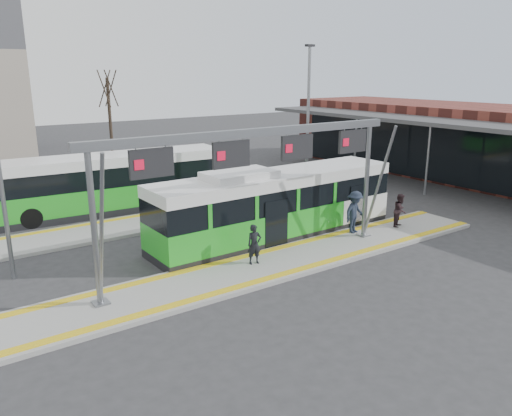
{
  "coord_description": "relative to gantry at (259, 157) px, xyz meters",
  "views": [
    {
      "loc": [
        -10.76,
        -14.51,
        7.34
      ],
      "look_at": [
        1.45,
        3.0,
        1.47
      ],
      "focal_mm": 35.0,
      "sensor_mm": 36.0,
      "label": 1
    }
  ],
  "objects": [
    {
      "name": "passenger_a",
      "position": [
        -0.14,
        0.08,
        -3.37
      ],
      "size": [
        0.63,
        0.48,
        1.56
      ],
      "primitive_type": "imported",
      "rotation": [
        0.0,
        0.0,
        -0.2
      ],
      "color": "black",
      "rests_on": "platform_main"
    },
    {
      "name": "platform_main",
      "position": [
        0.35,
        -0.25,
        -4.22
      ],
      "size": [
        22.0,
        3.0,
        0.15
      ],
      "primitive_type": "cube",
      "color": "gray",
      "rests_on": "ground"
    },
    {
      "name": "bg_bus_green",
      "position": [
        -1.8,
        11.17,
        -2.79
      ],
      "size": [
        12.38,
        3.33,
        3.06
      ],
      "rotation": [
        0.0,
        0.0,
        -0.06
      ],
      "color": "black",
      "rests_on": "ground"
    },
    {
      "name": "tactile_main",
      "position": [
        0.35,
        -0.25,
        -4.14
      ],
      "size": [
        22.0,
        2.65,
        0.02
      ],
      "color": "yellow",
      "rests_on": "platform_main"
    },
    {
      "name": "platform_second",
      "position": [
        -3.65,
        7.75,
        -4.22
      ],
      "size": [
        20.0,
        3.0,
        0.15
      ],
      "primitive_type": "cube",
      "color": "gray",
      "rests_on": "ground"
    },
    {
      "name": "ground",
      "position": [
        0.35,
        -0.25,
        -4.3
      ],
      "size": [
        120.0,
        120.0,
        0.0
      ],
      "primitive_type": "plane",
      "color": "#2D2D30",
      "rests_on": "ground"
    },
    {
      "name": "gantry",
      "position": [
        0.0,
        0.0,
        0.0
      ],
      "size": [
        13.0,
        1.68,
        5.2
      ],
      "color": "slate",
      "rests_on": "platform_main"
    },
    {
      "name": "tree_mid",
      "position": [
        4.33,
        28.76,
        1.55
      ],
      "size": [
        1.4,
        1.4,
        7.71
      ],
      "color": "#382B21",
      "rests_on": "ground"
    },
    {
      "name": "tactile_second",
      "position": [
        -3.65,
        8.9,
        -4.14
      ],
      "size": [
        20.0,
        0.35,
        0.02
      ],
      "color": "yellow",
      "rests_on": "platform_second"
    },
    {
      "name": "lamp_east",
      "position": [
        7.38,
        5.86,
        0.28
      ],
      "size": [
        0.5,
        0.25,
        8.68
      ],
      "color": "slate",
      "rests_on": "ground"
    },
    {
      "name": "station_building",
      "position": [
        22.17,
        3.74,
        -1.76
      ],
      "size": [
        11.5,
        32.0,
        5.0
      ],
      "color": "brown",
      "rests_on": "ground"
    },
    {
      "name": "passenger_b",
      "position": [
        8.28,
        0.03,
        -3.35
      ],
      "size": [
        0.95,
        0.86,
        1.59
      ],
      "primitive_type": "imported",
      "rotation": [
        0.0,
        0.0,
        0.41
      ],
      "color": "black",
      "rests_on": "platform_main"
    },
    {
      "name": "hero_bus",
      "position": [
        2.69,
        2.46,
        -2.79
      ],
      "size": [
        12.05,
        2.77,
        3.3
      ],
      "rotation": [
        0.0,
        0.0,
        0.02
      ],
      "color": "black",
      "rests_on": "ground"
    },
    {
      "name": "passenger_c",
      "position": [
        5.81,
        0.61,
        -3.18
      ],
      "size": [
        1.37,
        0.95,
        1.95
      ],
      "primitive_type": "imported",
      "rotation": [
        0.0,
        0.0,
        0.19
      ],
      "color": "#1F2838",
      "rests_on": "platform_main"
    }
  ]
}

